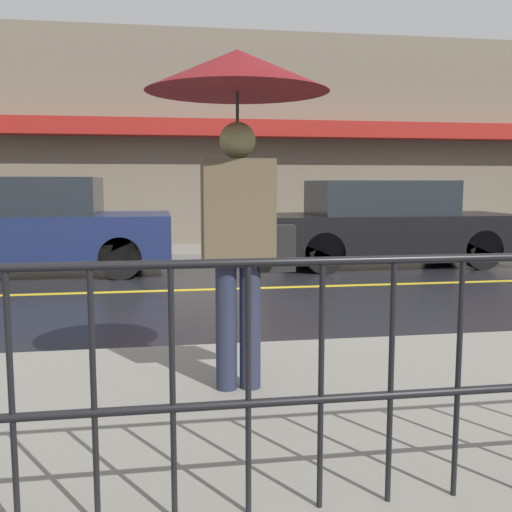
{
  "coord_description": "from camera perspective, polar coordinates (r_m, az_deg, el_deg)",
  "views": [
    {
      "loc": [
        -1.09,
        -8.08,
        1.46
      ],
      "look_at": [
        -0.24,
        -2.87,
        0.81
      ],
      "focal_mm": 42.0,
      "sensor_mm": 36.0,
      "label": 1
    }
  ],
  "objects": [
    {
      "name": "railing_foreground",
      "position": [
        2.62,
        15.87,
        -8.67
      ],
      "size": [
        12.0,
        0.04,
        1.06
      ],
      "color": "black",
      "rests_on": "sidewalk_near"
    },
    {
      "name": "building_storefront",
      "position": [
        13.31,
        -4.62,
        10.94
      ],
      "size": [
        28.0,
        0.85,
        4.71
      ],
      "color": "#706656",
      "rests_on": "ground_plane"
    },
    {
      "name": "sidewalk_far",
      "position": [
        12.32,
        -4.12,
        0.46
      ],
      "size": [
        28.0,
        1.84,
        0.11
      ],
      "color": "gray",
      "rests_on": "ground_plane"
    },
    {
      "name": "sidewalk_near",
      "position": [
        3.89,
        7.92,
        -14.2
      ],
      "size": [
        28.0,
        2.86,
        0.11
      ],
      "color": "gray",
      "rests_on": "ground_plane"
    },
    {
      "name": "pedestrian",
      "position": [
        3.84,
        -1.71,
        12.98
      ],
      "size": [
        1.15,
        1.15,
        2.16
      ],
      "rotation": [
        0.0,
        0.0,
        3.14
      ],
      "color": "#23283D",
      "rests_on": "sidewalk_near"
    },
    {
      "name": "car_black",
      "position": [
        10.79,
        12.19,
        3.14
      ],
      "size": [
        4.43,
        1.73,
        1.49
      ],
      "color": "black",
      "rests_on": "ground_plane"
    },
    {
      "name": "car_navy",
      "position": [
        10.22,
        -19.91,
        2.77
      ],
      "size": [
        4.05,
        1.87,
        1.54
      ],
      "color": "#19234C",
      "rests_on": "ground_plane"
    },
    {
      "name": "ground_plane",
      "position": [
        8.29,
        -1.55,
        -3.13
      ],
      "size": [
        80.0,
        80.0,
        0.0
      ],
      "primitive_type": "plane",
      "color": "black"
    },
    {
      "name": "lane_marking",
      "position": [
        8.28,
        -1.55,
        -3.1
      ],
      "size": [
        25.2,
        0.12,
        0.01
      ],
      "color": "gold",
      "rests_on": "ground_plane"
    }
  ]
}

